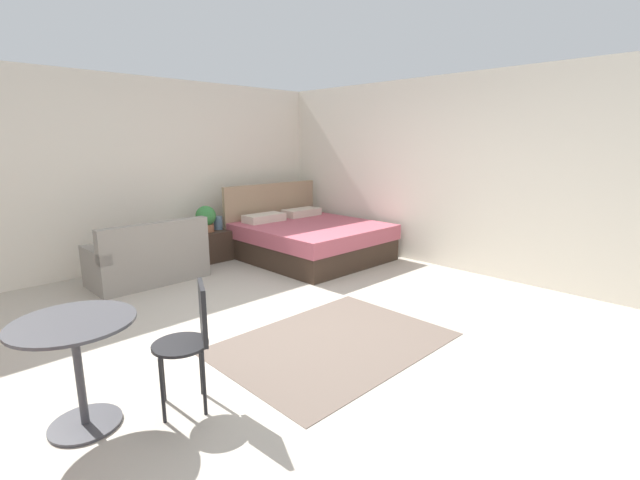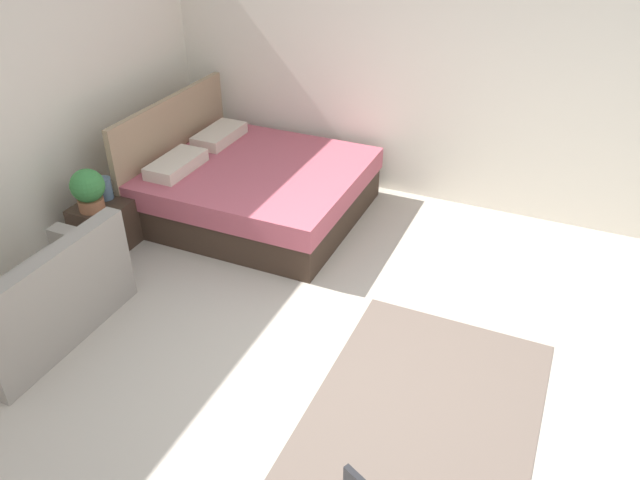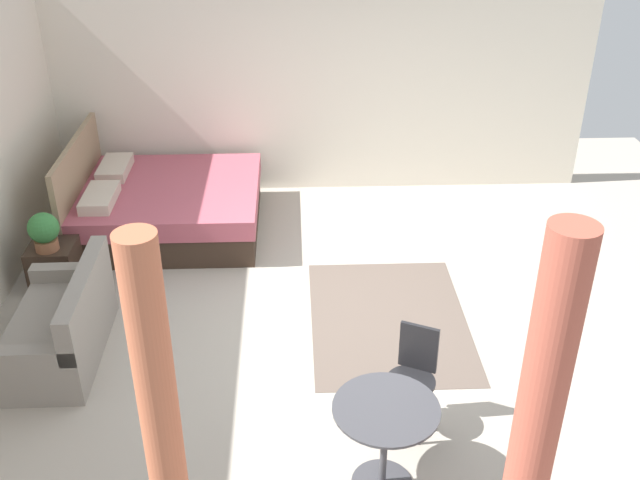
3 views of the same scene
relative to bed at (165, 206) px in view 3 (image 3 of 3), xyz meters
The scene contains 12 objects.
ground_plane 2.61m from the bed, 135.60° to the right, with size 8.95×9.54×0.02m, color #B2A899.
wall_right 2.37m from the bed, 58.34° to the right, with size 0.12×6.54×2.66m, color silver.
area_rug 3.01m from the bed, 128.93° to the right, with size 2.01×1.45×0.01m, color #66564C.
bed is the anchor object (origin of this frame).
couch 2.36m from the bed, 166.22° to the left, with size 1.38×0.73×0.80m.
nightstand 1.47m from the bed, 139.75° to the left, with size 0.48×0.45×0.45m.
potted_plant 1.59m from the bed, 142.02° to the left, with size 0.30×0.30×0.39m.
vase 1.42m from the bed, 135.54° to the left, with size 0.13×0.13×0.20m.
balcony_table 4.38m from the bed, 152.10° to the right, with size 0.72×0.72×0.71m.
cafe_chair_near_window 4.01m from the bed, 144.26° to the right, with size 0.49×0.49×0.86m.
curtain_left 5.42m from the bed, 148.91° to the right, with size 0.25×0.25×2.44m.
curtain_right 4.73m from the bed, behind, with size 0.21×0.21×2.44m.
Camera 3 is at (-5.65, 0.35, 4.04)m, focal length 41.10 mm.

